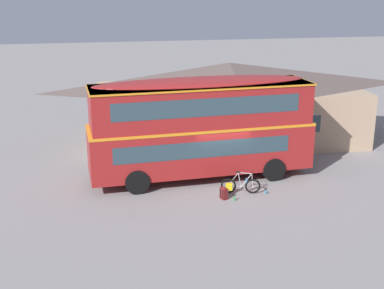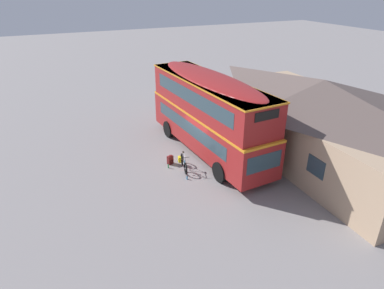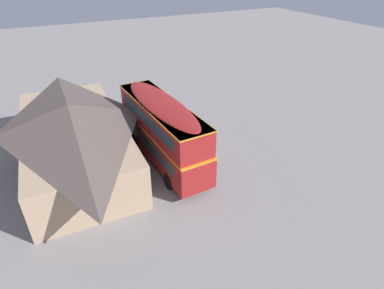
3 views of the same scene
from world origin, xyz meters
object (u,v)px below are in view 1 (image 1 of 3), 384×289
(double_decker_bus, at_px, (201,124))
(water_bottle_blue_sports, at_px, (266,192))
(backpack_on_ground, at_px, (224,193))
(touring_bicycle, at_px, (239,185))
(water_bottle_green_metal, at_px, (234,198))

(double_decker_bus, height_order, water_bottle_blue_sports, double_decker_bus)
(backpack_on_ground, bearing_deg, touring_bicycle, 29.83)
(touring_bicycle, distance_m, backpack_on_ground, 0.95)
(double_decker_bus, height_order, touring_bicycle, double_decker_bus)
(backpack_on_ground, height_order, water_bottle_blue_sports, backpack_on_ground)
(double_decker_bus, distance_m, water_bottle_green_metal, 3.97)
(touring_bicycle, height_order, backpack_on_ground, touring_bicycle)
(water_bottle_green_metal, bearing_deg, touring_bicycle, 60.93)
(double_decker_bus, bearing_deg, water_bottle_blue_sports, -45.82)
(water_bottle_blue_sports, relative_size, water_bottle_green_metal, 0.81)
(water_bottle_blue_sports, xyz_separation_m, water_bottle_green_metal, (-1.56, -0.47, 0.02))
(water_bottle_blue_sports, height_order, water_bottle_green_metal, water_bottle_green_metal)
(touring_bicycle, height_order, water_bottle_blue_sports, touring_bicycle)
(touring_bicycle, bearing_deg, double_decker_bus, 119.90)
(backpack_on_ground, distance_m, water_bottle_blue_sports, 1.98)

